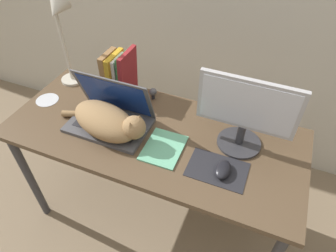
# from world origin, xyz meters

# --- Properties ---
(desk) EXTENTS (1.44, 0.62, 0.74)m
(desk) POSITION_xyz_m (0.00, 0.31, 0.66)
(desk) COLOR brown
(desk) RESTS_ON ground_plane
(laptop) EXTENTS (0.39, 0.25, 0.25)m
(laptop) POSITION_xyz_m (-0.21, 0.29, 0.79)
(laptop) COLOR #4C4C51
(laptop) RESTS_ON desk
(cat) EXTENTS (0.48, 0.28, 0.15)m
(cat) POSITION_xyz_m (-0.19, 0.23, 0.81)
(cat) COLOR #99754C
(cat) RESTS_ON desk
(external_monitor) EXTENTS (0.42, 0.20, 0.35)m
(external_monitor) POSITION_xyz_m (0.40, 0.39, 0.93)
(external_monitor) COLOR #333338
(external_monitor) RESTS_ON desk
(mousepad) EXTENTS (0.25, 0.17, 0.00)m
(mousepad) POSITION_xyz_m (0.35, 0.21, 0.74)
(mousepad) COLOR #232328
(mousepad) RESTS_ON desk
(computer_mouse) EXTENTS (0.07, 0.11, 0.04)m
(computer_mouse) POSITION_xyz_m (0.37, 0.20, 0.76)
(computer_mouse) COLOR black
(computer_mouse) RESTS_ON mousepad
(book_row) EXTENTS (0.14, 0.17, 0.26)m
(book_row) POSITION_xyz_m (-0.30, 0.54, 0.86)
(book_row) COLOR olive
(book_row) RESTS_ON desk
(desk_lamp) EXTENTS (0.17, 0.17, 0.51)m
(desk_lamp) POSITION_xyz_m (-0.57, 0.50, 1.09)
(desk_lamp) COLOR beige
(desk_lamp) RESTS_ON desk
(notepad) EXTENTS (0.17, 0.22, 0.01)m
(notepad) POSITION_xyz_m (0.09, 0.23, 0.74)
(notepad) COLOR #6BBC93
(notepad) RESTS_ON desk
(webcam) EXTENTS (0.04, 0.04, 0.07)m
(webcam) POSITION_xyz_m (-0.11, 0.55, 0.78)
(webcam) COLOR #232328
(webcam) RESTS_ON desk
(cd_disc) EXTENTS (0.12, 0.12, 0.00)m
(cd_disc) POSITION_xyz_m (-0.63, 0.32, 0.74)
(cd_disc) COLOR silver
(cd_disc) RESTS_ON desk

